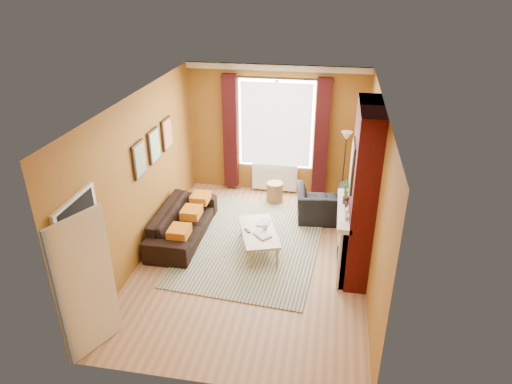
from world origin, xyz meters
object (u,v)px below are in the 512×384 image
armchair (323,205)px  coffee_table (259,233)px  floor_lamp (346,147)px  wicker_stool (275,192)px  sofa (183,223)px

armchair → coffee_table: bearing=43.9°
armchair → coffee_table: (-1.07, -1.29, 0.02)m
armchair → floor_lamp: floor_lamp is taller
coffee_table → wicker_stool: wicker_stool is taller
armchair → floor_lamp: (0.37, 0.86, 0.92)m
coffee_table → floor_lamp: (1.44, 2.15, 0.90)m
sofa → armchair: (2.53, 1.09, 0.03)m
wicker_stool → floor_lamp: floor_lamp is taller
sofa → wicker_stool: size_ratio=4.67×
coffee_table → floor_lamp: size_ratio=0.82×
sofa → coffee_table: sofa is taller
sofa → coffee_table: (1.47, -0.20, 0.05)m
floor_lamp → armchair: bearing=-113.3°
sofa → wicker_stool: sofa is taller
coffee_table → wicker_stool: 1.91m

